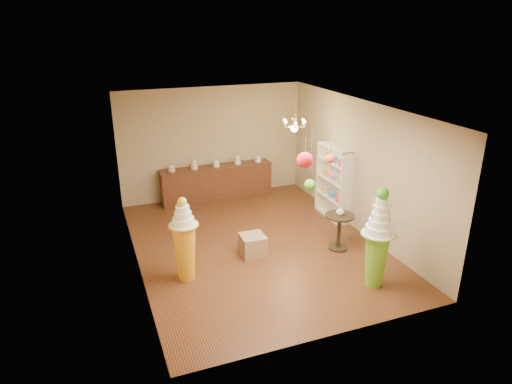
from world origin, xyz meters
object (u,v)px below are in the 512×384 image
object	(u,v)px
sideboard	(217,182)
pedestal_green	(377,246)
round_table	(339,227)
pedestal_orange	(185,246)

from	to	relation	value
sideboard	pedestal_green	bearing A→B (deg)	-74.10
pedestal_green	round_table	bearing A→B (deg)	85.63
pedestal_orange	sideboard	xyz separation A→B (m)	(1.71, 3.77, -0.22)
sideboard	round_table	size ratio (longest dim) A/B	3.86
sideboard	round_table	xyz separation A→B (m)	(1.60, -3.73, 0.03)
pedestal_orange	pedestal_green	bearing A→B (deg)	-24.25
pedestal_green	pedestal_orange	xyz separation A→B (m)	(-3.20, 1.44, -0.09)
round_table	pedestal_green	bearing A→B (deg)	-94.37
pedestal_orange	round_table	distance (m)	3.31
pedestal_orange	round_table	bearing A→B (deg)	0.60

